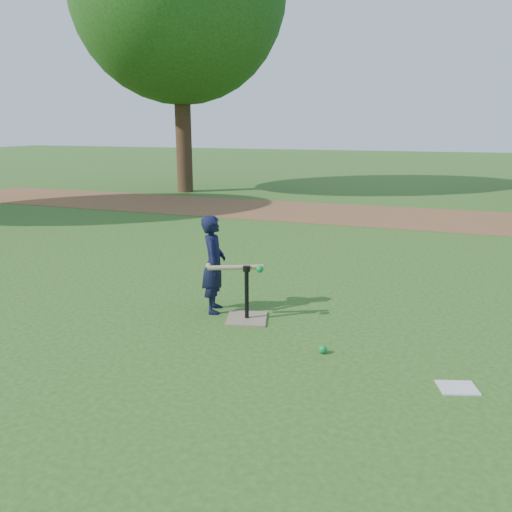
% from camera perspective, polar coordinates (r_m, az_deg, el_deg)
% --- Properties ---
extents(ground, '(80.00, 80.00, 0.00)m').
position_cam_1_polar(ground, '(5.15, -0.16, -8.97)').
color(ground, '#285116').
rests_on(ground, ground).
extents(dirt_strip, '(24.00, 3.00, 0.01)m').
position_cam_1_polar(dirt_strip, '(12.22, 11.93, 4.64)').
color(dirt_strip, brown).
rests_on(dirt_strip, ground).
extents(child, '(0.38, 0.47, 1.11)m').
position_cam_1_polar(child, '(5.63, -4.85, -0.95)').
color(child, black).
rests_on(child, ground).
extents(wiffle_ball_ground, '(0.08, 0.08, 0.08)m').
position_cam_1_polar(wiffle_ball_ground, '(4.79, 7.65, -10.52)').
color(wiffle_ball_ground, '#0C8831').
rests_on(wiffle_ball_ground, ground).
extents(clipboard, '(0.35, 0.31, 0.01)m').
position_cam_1_polar(clipboard, '(4.49, 22.05, -13.79)').
color(clipboard, silver).
rests_on(clipboard, ground).
extents(batting_tee, '(0.53, 0.53, 0.61)m').
position_cam_1_polar(batting_tee, '(5.49, -1.06, -6.21)').
color(batting_tee, '#897457').
rests_on(batting_tee, ground).
extents(swing_action, '(0.64, 0.29, 0.08)m').
position_cam_1_polar(swing_action, '(5.36, -2.11, -1.33)').
color(swing_action, tan).
rests_on(swing_action, ground).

